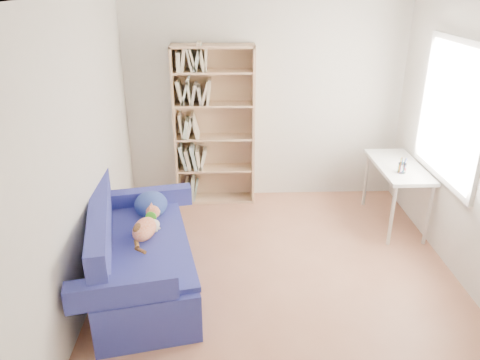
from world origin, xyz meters
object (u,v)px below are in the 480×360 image
(desk, at_px, (398,172))
(bookshelf, at_px, (214,133))
(sofa, at_px, (138,254))
(pen_cup, at_px, (402,167))

(desk, bearing_deg, bookshelf, 161.04)
(bookshelf, bearing_deg, sofa, -110.79)
(sofa, relative_size, pen_cup, 10.90)
(sofa, relative_size, bookshelf, 0.98)
(sofa, distance_m, pen_cup, 2.96)
(desk, bearing_deg, pen_cup, -104.27)
(desk, xyz_separation_m, pen_cup, (-0.06, -0.23, 0.15))
(sofa, bearing_deg, bookshelf, 57.50)
(bookshelf, distance_m, pen_cup, 2.28)
(desk, relative_size, pen_cup, 6.08)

